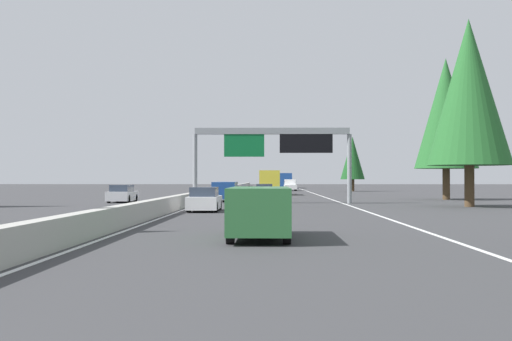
{
  "coord_description": "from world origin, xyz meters",
  "views": [
    {
      "loc": [
        -3.31,
        -5.75,
        1.98
      ],
      "look_at": [
        52.89,
        -4.43,
        2.71
      ],
      "focal_mm": 43.75,
      "sensor_mm": 36.0,
      "label": 1
    }
  ],
  "objects_px": {
    "minivan_mid_center": "(260,210)",
    "minivan_far_left": "(225,190)",
    "oncoming_near": "(122,194)",
    "bus_mid_right": "(285,180)",
    "sign_gantry_overhead": "(274,143)",
    "conifer_right_mid": "(446,113)",
    "sedan_distant_b": "(268,188)",
    "conifer_right_near": "(469,92)",
    "conifer_right_far": "(353,158)",
    "pickup_near_center": "(290,185)",
    "sedan_far_center": "(205,200)",
    "box_truck_mid_left": "(270,182)",
    "sedan_distant_a": "(264,192)"
  },
  "relations": [
    {
      "from": "minivan_mid_center",
      "to": "minivan_far_left",
      "type": "relative_size",
      "value": 1.0
    },
    {
      "from": "oncoming_near",
      "to": "bus_mid_right",
      "type": "bearing_deg",
      "value": 168.89
    },
    {
      "from": "sign_gantry_overhead",
      "to": "conifer_right_mid",
      "type": "xyz_separation_m",
      "value": [
        9.38,
        -16.24,
        3.33
      ]
    },
    {
      "from": "sedan_distant_b",
      "to": "minivan_far_left",
      "type": "distance_m",
      "value": 32.56
    },
    {
      "from": "minivan_far_left",
      "to": "conifer_right_near",
      "type": "relative_size",
      "value": 0.38
    },
    {
      "from": "minivan_far_left",
      "to": "conifer_right_mid",
      "type": "relative_size",
      "value": 0.37
    },
    {
      "from": "conifer_right_far",
      "to": "minivan_mid_center",
      "type": "bearing_deg",
      "value": 170.3
    },
    {
      "from": "bus_mid_right",
      "to": "pickup_near_center",
      "type": "height_order",
      "value": "bus_mid_right"
    },
    {
      "from": "sedan_far_center",
      "to": "oncoming_near",
      "type": "distance_m",
      "value": 16.49
    },
    {
      "from": "oncoming_near",
      "to": "conifer_right_near",
      "type": "height_order",
      "value": "conifer_right_near"
    },
    {
      "from": "conifer_right_near",
      "to": "conifer_right_mid",
      "type": "bearing_deg",
      "value": -9.75
    },
    {
      "from": "bus_mid_right",
      "to": "minivan_far_left",
      "type": "distance_m",
      "value": 76.55
    },
    {
      "from": "bus_mid_right",
      "to": "pickup_near_center",
      "type": "xyz_separation_m",
      "value": [
        -27.92,
        -0.17,
        -0.8
      ]
    },
    {
      "from": "conifer_right_far",
      "to": "conifer_right_near",
      "type": "bearing_deg",
      "value": -178.7
    },
    {
      "from": "box_truck_mid_left",
      "to": "conifer_right_far",
      "type": "relative_size",
      "value": 1.0
    },
    {
      "from": "sign_gantry_overhead",
      "to": "bus_mid_right",
      "type": "distance_m",
      "value": 81.04
    },
    {
      "from": "conifer_right_mid",
      "to": "minivan_mid_center",
      "type": "bearing_deg",
      "value": 156.3
    },
    {
      "from": "minivan_mid_center",
      "to": "conifer_right_near",
      "type": "bearing_deg",
      "value": -31.3
    },
    {
      "from": "minivan_mid_center",
      "to": "sedan_distant_a",
      "type": "xyz_separation_m",
      "value": [
        39.74,
        0.23,
        -0.27
      ]
    },
    {
      "from": "sedan_far_center",
      "to": "conifer_right_near",
      "type": "xyz_separation_m",
      "value": [
        6.42,
        -17.97,
        7.39
      ]
    },
    {
      "from": "sign_gantry_overhead",
      "to": "conifer_right_mid",
      "type": "distance_m",
      "value": 19.05
    },
    {
      "from": "sedan_distant_a",
      "to": "box_truck_mid_left",
      "type": "height_order",
      "value": "box_truck_mid_left"
    },
    {
      "from": "bus_mid_right",
      "to": "conifer_right_far",
      "type": "relative_size",
      "value": 1.35
    },
    {
      "from": "oncoming_near",
      "to": "pickup_near_center",
      "type": "bearing_deg",
      "value": 162.9
    },
    {
      "from": "pickup_near_center",
      "to": "oncoming_near",
      "type": "height_order",
      "value": "pickup_near_center"
    },
    {
      "from": "box_truck_mid_left",
      "to": "conifer_right_mid",
      "type": "bearing_deg",
      "value": -135.97
    },
    {
      "from": "minivan_mid_center",
      "to": "box_truck_mid_left",
      "type": "bearing_deg",
      "value": -0.24
    },
    {
      "from": "sign_gantry_overhead",
      "to": "conifer_right_near",
      "type": "bearing_deg",
      "value": -112.0
    },
    {
      "from": "conifer_right_near",
      "to": "minivan_mid_center",
      "type": "bearing_deg",
      "value": 148.7
    },
    {
      "from": "minivan_mid_center",
      "to": "box_truck_mid_left",
      "type": "relative_size",
      "value": 0.59
    },
    {
      "from": "oncoming_near",
      "to": "sedan_far_center",
      "type": "bearing_deg",
      "value": 30.68
    },
    {
      "from": "bus_mid_right",
      "to": "sedan_distant_b",
      "type": "height_order",
      "value": "bus_mid_right"
    },
    {
      "from": "box_truck_mid_left",
      "to": "conifer_right_mid",
      "type": "height_order",
      "value": "conifer_right_mid"
    },
    {
      "from": "sedan_distant_b",
      "to": "sign_gantry_overhead",
      "type": "bearing_deg",
      "value": -179.01
    },
    {
      "from": "sedan_distant_a",
      "to": "conifer_right_far",
      "type": "height_order",
      "value": "conifer_right_far"
    },
    {
      "from": "minivan_far_left",
      "to": "bus_mid_right",
      "type": "bearing_deg",
      "value": -5.25
    },
    {
      "from": "pickup_near_center",
      "to": "sedan_distant_b",
      "type": "xyz_separation_m",
      "value": [
        -15.95,
        3.56,
        -0.23
      ]
    },
    {
      "from": "sign_gantry_overhead",
      "to": "minivan_mid_center",
      "type": "bearing_deg",
      "value": 178.72
    },
    {
      "from": "conifer_right_mid",
      "to": "sedan_distant_b",
      "type": "bearing_deg",
      "value": 31.38
    },
    {
      "from": "pickup_near_center",
      "to": "conifer_right_far",
      "type": "bearing_deg",
      "value": -119.2
    },
    {
      "from": "box_truck_mid_left",
      "to": "sign_gantry_overhead",
      "type": "bearing_deg",
      "value": -179.11
    },
    {
      "from": "box_truck_mid_left",
      "to": "conifer_right_near",
      "type": "xyz_separation_m",
      "value": [
        -32.14,
        -14.1,
        6.47
      ]
    },
    {
      "from": "minivan_far_left",
      "to": "pickup_near_center",
      "type": "bearing_deg",
      "value": -8.45
    },
    {
      "from": "bus_mid_right",
      "to": "minivan_far_left",
      "type": "height_order",
      "value": "bus_mid_right"
    },
    {
      "from": "bus_mid_right",
      "to": "sedan_distant_b",
      "type": "xyz_separation_m",
      "value": [
        -43.87,
        3.39,
        -1.03
      ]
    },
    {
      "from": "pickup_near_center",
      "to": "conifer_right_mid",
      "type": "height_order",
      "value": "conifer_right_mid"
    },
    {
      "from": "sedan_distant_b",
      "to": "conifer_right_mid",
      "type": "distance_m",
      "value": 33.26
    },
    {
      "from": "minivan_far_left",
      "to": "oncoming_near",
      "type": "relative_size",
      "value": 1.14
    },
    {
      "from": "conifer_right_far",
      "to": "pickup_near_center",
      "type": "bearing_deg",
      "value": 60.8
    },
    {
      "from": "box_truck_mid_left",
      "to": "minivan_far_left",
      "type": "bearing_deg",
      "value": 170.04
    }
  ]
}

